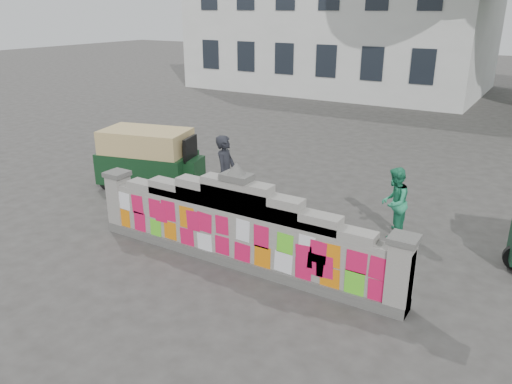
% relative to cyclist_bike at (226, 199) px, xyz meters
% --- Properties ---
extents(ground, '(100.00, 100.00, 0.00)m').
position_rel_cyclist_bike_xyz_m(ground, '(1.39, -1.64, -0.51)').
color(ground, '#383533').
rests_on(ground, ground).
extents(parapet_wall, '(6.48, 0.44, 2.01)m').
position_rel_cyclist_bike_xyz_m(parapet_wall, '(1.39, -1.65, 0.24)').
color(parapet_wall, '#4C4C49').
rests_on(parapet_wall, ground).
extents(building, '(16.00, 10.00, 8.90)m').
position_rel_cyclist_bike_xyz_m(building, '(-5.61, 20.34, 3.51)').
color(building, silver).
rests_on(building, ground).
extents(cyclist_bike, '(2.03, 1.09, 1.01)m').
position_rel_cyclist_bike_xyz_m(cyclist_bike, '(0.00, 0.00, 0.00)').
color(cyclist_bike, black).
rests_on(cyclist_bike, ground).
extents(cyclist_rider, '(0.54, 0.70, 1.72)m').
position_rel_cyclist_bike_xyz_m(cyclist_rider, '(0.00, 0.00, 0.35)').
color(cyclist_rider, black).
rests_on(cyclist_rider, ground).
extents(pedestrian, '(0.60, 0.75, 1.50)m').
position_rel_cyclist_bike_xyz_m(pedestrian, '(3.47, 1.13, 0.24)').
color(pedestrian, '#299769').
rests_on(pedestrian, ground).
extents(rickshaw_left, '(2.93, 1.85, 1.57)m').
position_rel_cyclist_bike_xyz_m(rickshaw_left, '(-2.98, 0.76, 0.31)').
color(rickshaw_left, black).
rests_on(rickshaw_left, ground).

